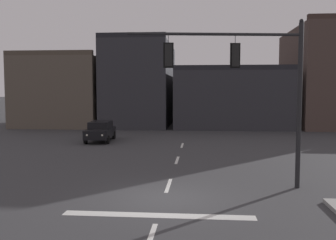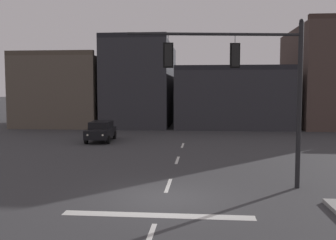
% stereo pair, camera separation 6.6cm
% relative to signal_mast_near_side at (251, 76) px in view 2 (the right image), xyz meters
% --- Properties ---
extents(ground_plane, '(400.00, 400.00, 0.00)m').
position_rel_signal_mast_near_side_xyz_m(ground_plane, '(-3.45, -1.81, -4.73)').
color(ground_plane, '#353538').
extents(stop_bar_paint, '(6.40, 0.50, 0.01)m').
position_rel_signal_mast_near_side_xyz_m(stop_bar_paint, '(-3.45, -3.81, -4.72)').
color(stop_bar_paint, silver).
rests_on(stop_bar_paint, ground).
extents(lane_centreline, '(0.16, 26.40, 0.01)m').
position_rel_signal_mast_near_side_xyz_m(lane_centreline, '(-3.45, 0.19, -4.72)').
color(lane_centreline, silver).
rests_on(lane_centreline, ground).
extents(signal_mast_near_side, '(7.16, 1.10, 7.05)m').
position_rel_signal_mast_near_side_xyz_m(signal_mast_near_side, '(0.00, 0.00, 0.00)').
color(signal_mast_near_side, black).
rests_on(signal_mast_near_side, ground).
extents(car_lot_nearside, '(2.14, 4.55, 1.61)m').
position_rel_signal_mast_near_side_xyz_m(car_lot_nearside, '(-10.14, 13.97, -3.87)').
color(car_lot_nearside, black).
rests_on(car_lot_nearside, ground).
extents(building_row, '(50.21, 13.77, 11.47)m').
position_rel_signal_mast_near_side_xyz_m(building_row, '(1.07, 28.81, -0.56)').
color(building_row, brown).
rests_on(building_row, ground).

